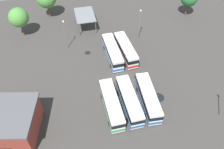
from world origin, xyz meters
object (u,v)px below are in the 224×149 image
bus_row0_slot1 (129,100)px  depot_building (12,123)px  maintenance_shelter (85,15)px  lamp_post_far_corner (139,23)px  lamp_post_by_building (65,34)px  bus_row1_slot1 (112,52)px  tree_northeast (19,18)px  bus_row1_slot0 (126,49)px  bus_row0_slot0 (148,97)px  bus_row0_slot2 (111,104)px

bus_row0_slot1 → depot_building: bearing=86.2°
maintenance_shelter → lamp_post_far_corner: (-9.89, -11.92, 0.85)m
depot_building → lamp_post_far_corner: 37.62m
lamp_post_by_building → lamp_post_far_corner: bearing=-96.3°
bus_row1_slot1 → tree_northeast: bearing=49.6°
lamp_post_by_building → bus_row0_slot1: bearing=-160.9°
bus_row1_slot1 → lamp_post_by_building: (7.32, 9.60, 2.56)m
bus_row1_slot1 → maintenance_shelter: maintenance_shelter is taller
bus_row1_slot0 → lamp_post_by_building: 15.19m
bus_row0_slot0 → bus_row1_slot1: (15.56, 1.92, 0.00)m
depot_building → maintenance_shelter: size_ratio=1.31×
bus_row0_slot2 → bus_row1_slot1: bearing=-20.3°
bus_row0_slot0 → bus_row1_slot0: (15.32, -1.41, 0.00)m
bus_row1_slot1 → maintenance_shelter: (15.13, 2.70, 1.89)m
bus_row0_slot2 → bus_row0_slot1: bearing=-94.8°
bus_row0_slot1 → bus_row0_slot0: bearing=-98.4°
bus_row0_slot0 → lamp_post_by_building: lamp_post_by_building is taller
lamp_post_far_corner → lamp_post_by_building: size_ratio=1.04×
bus_row0_slot1 → bus_row0_slot2: size_ratio=1.02×
bus_row0_slot0 → depot_building: size_ratio=0.98×
bus_row0_slot1 → bus_row0_slot2: 3.57m
lamp_post_far_corner → lamp_post_by_building: lamp_post_far_corner is taller
maintenance_shelter → tree_northeast: 17.14m
bus_row0_slot2 → maintenance_shelter: size_ratio=1.26×
bus_row0_slot1 → depot_building: size_ratio=0.98×
bus_row1_slot0 → maintenance_shelter: bearing=21.4°
bus_row1_slot1 → bus_row1_slot0: bearing=-94.1°
bus_row0_slot2 → depot_building: size_ratio=0.96×
bus_row0_slot0 → bus_row1_slot1: size_ratio=0.98×
bus_row1_slot0 → tree_northeast: 28.82m
maintenance_shelter → bus_row0_slot2: bearing=174.8°
bus_row0_slot1 → maintenance_shelter: 30.20m
bus_row0_slot1 → bus_row0_slot2: bearing=85.2°
bus_row0_slot0 → bus_row1_slot0: bearing=-5.2°
bus_row0_slot0 → bus_row1_slot0: same height
bus_row1_slot0 → tree_northeast: bearing=53.6°
bus_row0_slot2 → bus_row1_slot0: same height
bus_row0_slot1 → tree_northeast: size_ratio=1.40×
maintenance_shelter → lamp_post_far_corner: bearing=-129.7°
bus_row0_slot2 → bus_row1_slot1: size_ratio=0.97×
maintenance_shelter → bus_row1_slot1: bearing=-169.9°
bus_row0_slot1 → lamp_post_far_corner: (20.24, -11.08, 2.74)m
bus_row1_slot0 → bus_row0_slot2: bearing=148.8°
bus_row1_slot0 → bus_row1_slot1: (0.24, 3.33, 0.00)m
bus_row1_slot1 → lamp_post_by_building: bearing=52.7°
depot_building → lamp_post_by_building: size_ratio=1.45×
bus_row1_slot0 → maintenance_shelter: maintenance_shelter is taller
bus_row0_slot2 → bus_row1_slot0: bearing=-31.2°
bus_row0_slot0 → bus_row0_slot2: (0.86, 7.35, -0.00)m
bus_row0_slot0 → bus_row1_slot0: size_ratio=1.01×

